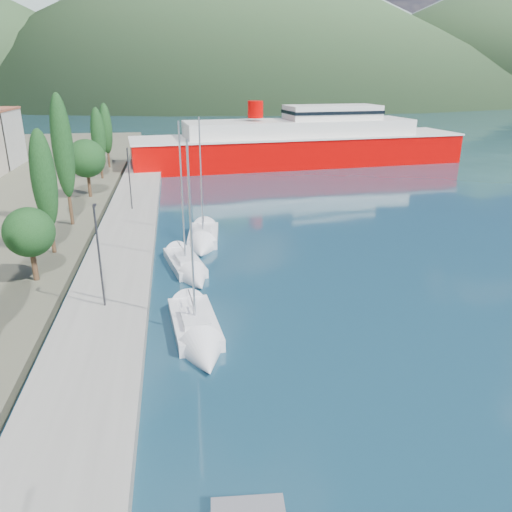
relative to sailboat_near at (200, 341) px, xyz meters
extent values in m
plane|color=#16394B|center=(3.66, 109.92, -0.31)|extent=(1400.00, 1400.00, 0.00)
cube|color=gray|center=(-5.34, 15.92, 0.09)|extent=(5.00, 88.00, 0.80)
cone|color=gray|center=(83.66, 669.92, 89.69)|extent=(760.00, 760.00, 180.00)
cone|color=#314C2B|center=(43.66, 389.92, 57.19)|extent=(480.00, 480.00, 115.00)
cone|color=#314C2B|center=(263.66, 369.92, 44.69)|extent=(420.00, 420.00, 90.00)
cylinder|color=#47301E|center=(-10.36, 9.27, 1.40)|extent=(0.36, 0.36, 2.03)
sphere|color=#163C17|center=(-10.36, 9.27, 3.72)|extent=(3.25, 3.25, 3.25)
cylinder|color=#47301E|center=(-10.36, 14.80, 1.42)|extent=(0.30, 0.30, 2.06)
ellipsoid|color=#163C17|center=(-10.36, 14.80, 6.10)|extent=(1.80, 1.80, 7.30)
cylinder|color=#47301E|center=(-10.36, 22.57, 1.66)|extent=(0.30, 0.30, 2.54)
ellipsoid|color=#163C17|center=(-10.36, 22.57, 7.42)|extent=(1.80, 1.80, 8.99)
cylinder|color=#47301E|center=(-10.36, 33.62, 1.69)|extent=(0.36, 0.36, 2.60)
sphere|color=#163C17|center=(-10.36, 33.62, 4.65)|extent=(4.16, 4.16, 4.16)
cylinder|color=#47301E|center=(-10.36, 44.26, 1.38)|extent=(0.30, 0.30, 1.99)
ellipsoid|color=#163C17|center=(-10.36, 44.26, 5.90)|extent=(1.80, 1.80, 7.05)
cylinder|color=#47301E|center=(-10.36, 52.49, 1.39)|extent=(0.30, 0.30, 2.01)
ellipsoid|color=#163C17|center=(-10.36, 52.49, 5.95)|extent=(1.80, 1.80, 7.12)
cylinder|color=#2D2D33|center=(-5.34, 4.26, 3.49)|extent=(0.12, 0.12, 6.00)
cube|color=#2D2D33|center=(-5.34, 4.51, 6.49)|extent=(0.15, 0.50, 0.12)
cylinder|color=#2D2D33|center=(-5.34, 26.99, 3.49)|extent=(0.12, 0.12, 6.00)
cube|color=#2D2D33|center=(-5.34, 27.24, 6.49)|extent=(0.15, 0.50, 0.12)
cube|color=silver|center=(-0.19, 1.96, -0.05)|extent=(2.97, 6.08, 0.94)
cube|color=silver|center=(-0.16, 1.57, 0.58)|extent=(1.67, 2.48, 0.37)
cylinder|color=silver|center=(-0.16, 1.57, 5.38)|extent=(0.12, 0.12, 9.93)
cone|color=silver|center=(0.18, -1.78, -0.05)|extent=(2.66, 2.97, 2.40)
cube|color=silver|center=(-0.49, 11.99, -0.08)|extent=(3.23, 6.13, 0.82)
cube|color=silver|center=(-0.41, 11.61, 0.46)|extent=(1.70, 2.54, 0.32)
cylinder|color=silver|center=(-0.41, 11.61, 5.35)|extent=(0.12, 0.12, 10.05)
cone|color=silver|center=(0.26, 8.34, -0.08)|extent=(2.60, 3.08, 2.10)
cube|color=silver|center=(1.32, 18.25, -0.04)|extent=(3.06, 5.88, 0.97)
cube|color=silver|center=(1.28, 17.87, 0.60)|extent=(1.72, 2.41, 0.38)
cylinder|color=silver|center=(1.28, 17.87, 5.29)|extent=(0.12, 0.12, 9.69)
cone|color=silver|center=(0.94, 14.65, -0.04)|extent=(2.74, 2.88, 2.48)
cube|color=#BF0000|center=(18.79, 54.70, 1.66)|extent=(52.77, 15.97, 5.02)
cube|color=silver|center=(18.79, 54.70, 4.17)|extent=(53.16, 16.33, 0.27)
cube|color=silver|center=(18.79, 54.70, 5.24)|extent=(36.56, 12.52, 2.69)
cube|color=silver|center=(24.14, 55.24, 7.66)|extent=(15.15, 8.11, 2.15)
cylinder|color=#BF0000|center=(11.67, 53.97, 8.29)|extent=(2.33, 2.33, 2.51)
camera|label=1|loc=(-0.77, -23.48, 13.34)|focal=35.00mm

